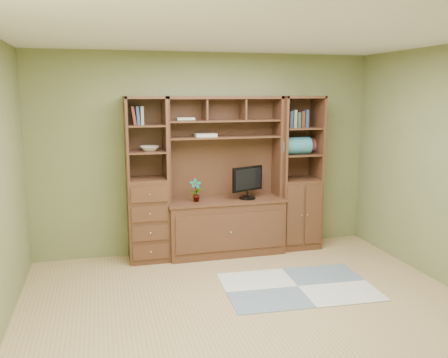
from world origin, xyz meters
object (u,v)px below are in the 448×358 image
object	(u,v)px
center_hutch	(226,177)
monitor	(247,177)
right_tower	(298,173)
left_tower	(147,180)

from	to	relation	value
center_hutch	monitor	size ratio (longest dim) A/B	3.51
right_tower	monitor	size ratio (longest dim) A/B	3.51
left_tower	center_hutch	bearing A→B (deg)	-2.29
center_hutch	left_tower	bearing A→B (deg)	177.71
left_tower	monitor	size ratio (longest dim) A/B	3.51
left_tower	monitor	world-z (taller)	left_tower
monitor	right_tower	bearing A→B (deg)	-16.86
right_tower	monitor	xyz separation A→B (m)	(-0.74, -0.07, -0.00)
monitor	left_tower	bearing A→B (deg)	154.03
left_tower	right_tower	world-z (taller)	same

